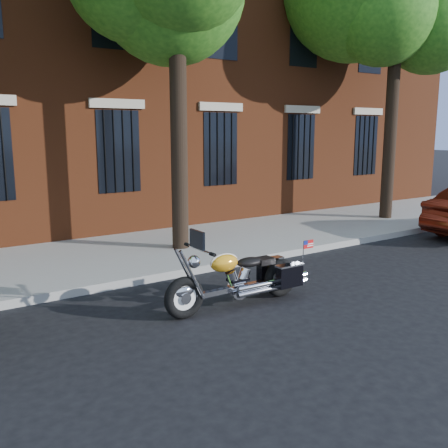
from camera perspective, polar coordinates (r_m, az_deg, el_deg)
ground at (r=8.59m, az=1.60°, el=-7.79°), size 120.00×120.00×0.00m
curb at (r=9.67m, az=-3.17°, el=-5.21°), size 40.00×0.16×0.15m
sidewalk at (r=11.28m, az=-8.08°, el=-3.00°), size 40.00×3.60×0.15m
building at (r=17.65m, az=-19.02°, el=20.83°), size 26.00×10.08×12.00m
tree_right at (r=15.87m, az=18.91°, el=22.73°), size 4.12×3.92×8.54m
motorcycle at (r=7.83m, az=2.13°, el=-6.28°), size 2.56×0.74×1.29m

